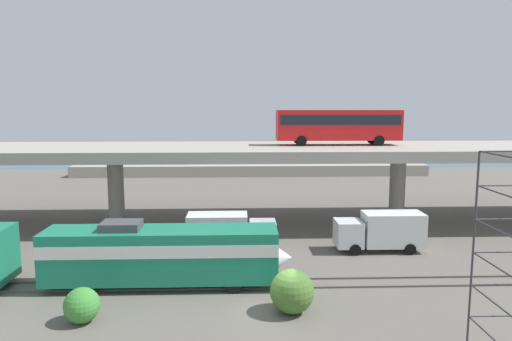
{
  "coord_description": "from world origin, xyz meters",
  "views": [
    {
      "loc": [
        -1.77,
        -24.47,
        11.28
      ],
      "look_at": [
        -0.05,
        24.43,
        4.5
      ],
      "focal_mm": 32.87,
      "sensor_mm": 36.0,
      "label": 1
    }
  ],
  "objects": [
    {
      "name": "ground_plane",
      "position": [
        0.0,
        0.0,
        0.0
      ],
      "size": [
        260.0,
        260.0,
        0.0
      ],
      "primitive_type": "plane",
      "color": "#605B54"
    },
    {
      "name": "parked_car_1",
      "position": [
        23.47,
        53.99,
        2.52
      ],
      "size": [
        4.53,
        1.94,
        1.5
      ],
      "rotation": [
        0.0,
        0.0,
        3.14
      ],
      "color": "#0C4C26",
      "rests_on": "pier_parking_lot"
    },
    {
      "name": "rail_strip_far",
      "position": [
        0.0,
        4.75,
        0.06
      ],
      "size": [
        110.0,
        0.12,
        0.12
      ],
      "primitive_type": "cube",
      "color": "#59544C",
      "rests_on": "ground_plane"
    },
    {
      "name": "parked_car_2",
      "position": [
        -2.94,
        53.41,
        2.52
      ],
      "size": [
        4.52,
        1.89,
        1.5
      ],
      "rotation": [
        0.0,
        0.0,
        3.14
      ],
      "color": "#9E998C",
      "rests_on": "pier_parking_lot"
    },
    {
      "name": "transit_bus_on_overpass",
      "position": [
        7.85,
        20.92,
        9.53
      ],
      "size": [
        12.0,
        2.68,
        3.4
      ],
      "color": "red",
      "rests_on": "highway_overpass"
    },
    {
      "name": "parked_car_3",
      "position": [
        -18.73,
        55.06,
        2.52
      ],
      "size": [
        4.05,
        1.99,
        1.5
      ],
      "rotation": [
        0.0,
        0.0,
        3.14
      ],
      "color": "black",
      "rests_on": "pier_parking_lot"
    },
    {
      "name": "highway_overpass",
      "position": [
        0.0,
        20.0,
        6.8
      ],
      "size": [
        96.0,
        12.17,
        7.47
      ],
      "color": "#9E998E",
      "rests_on": "ground_plane"
    },
    {
      "name": "parked_car_4",
      "position": [
        16.5,
        56.63,
        2.52
      ],
      "size": [
        4.36,
        1.9,
        1.5
      ],
      "color": "black",
      "rests_on": "pier_parking_lot"
    },
    {
      "name": "shrub_right",
      "position": [
        1.06,
        -0.11,
        1.22
      ],
      "size": [
        2.43,
        2.43,
        2.43
      ],
      "primitive_type": "sphere",
      "color": "#456F2C",
      "rests_on": "ground_plane"
    },
    {
      "name": "train_locomotive",
      "position": [
        -5.95,
        4.0,
        2.19
      ],
      "size": [
        15.41,
        3.04,
        4.18
      ],
      "color": "#197A56",
      "rests_on": "ground_plane"
    },
    {
      "name": "pier_parking_lot",
      "position": [
        0.0,
        55.0,
        0.87
      ],
      "size": [
        57.49,
        11.6,
        1.75
      ],
      "primitive_type": "cube",
      "color": "#9E998E",
      "rests_on": "ground_plane"
    },
    {
      "name": "rail_strip_near",
      "position": [
        0.0,
        3.25,
        0.06
      ],
      "size": [
        110.0,
        0.12,
        0.12
      ],
      "primitive_type": "cube",
      "color": "#59544C",
      "rests_on": "ground_plane"
    },
    {
      "name": "service_truck_west",
      "position": [
        -2.62,
        10.68,
        1.64
      ],
      "size": [
        6.8,
        2.46,
        3.04
      ],
      "color": "#B7B7BC",
      "rests_on": "ground_plane"
    },
    {
      "name": "parked_car_0",
      "position": [
        -13.52,
        54.68,
        2.52
      ],
      "size": [
        4.52,
        1.89,
        1.5
      ],
      "color": "maroon",
      "rests_on": "pier_parking_lot"
    },
    {
      "name": "service_truck_east",
      "position": [
        9.29,
        10.68,
        1.64
      ],
      "size": [
        6.8,
        2.46,
        3.04
      ],
      "rotation": [
        0.0,
        0.0,
        3.14
      ],
      "color": "silver",
      "rests_on": "ground_plane"
    },
    {
      "name": "harbor_water",
      "position": [
        0.0,
        78.0,
        0.0
      ],
      "size": [
        140.0,
        36.0,
        0.01
      ],
      "primitive_type": "cube",
      "color": "#385B7A",
      "rests_on": "ground_plane"
    },
    {
      "name": "shrub_left",
      "position": [
        -10.06,
        -0.91,
        0.94
      ],
      "size": [
        1.87,
        1.87,
        1.87
      ],
      "primitive_type": "sphere",
      "color": "#3D8936",
      "rests_on": "ground_plane"
    }
  ]
}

